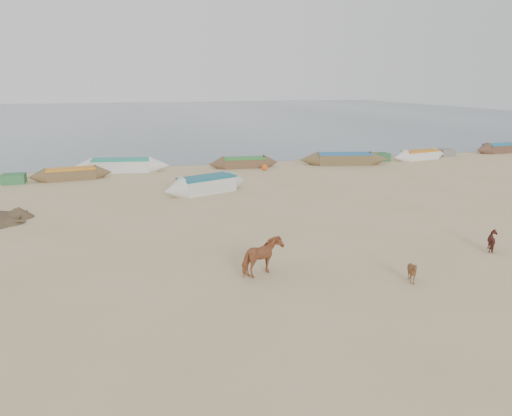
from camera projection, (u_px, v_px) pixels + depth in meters
The scene contains 8 objects.
ground at pixel (287, 260), 18.33m from camera, with size 140.00×140.00×0.00m, color tan.
sea at pixel (140, 115), 94.51m from camera, with size 160.00×160.00×0.00m, color slate.
cow_adult at pixel (262, 257), 16.77m from camera, with size 0.70×1.53×1.29m, color #9C5833.
calf_front at pixel (412, 272), 16.19m from camera, with size 0.61×0.69×0.76m, color brown.
calf_right at pixel (494, 241), 19.24m from camera, with size 0.77×0.66×0.78m, color #5D261E.
near_canoe at pixel (207, 184), 29.29m from camera, with size 5.63×1.41×0.96m, color silver, non-canonical shape.
waterline_canoes at pixel (200, 163), 37.08m from camera, with size 58.36×4.52×0.96m.
beach_clutter at pixel (256, 163), 38.27m from camera, with size 43.61×5.26×0.64m.
Camera 1 is at (-5.97, -16.25, 6.41)m, focal length 35.00 mm.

